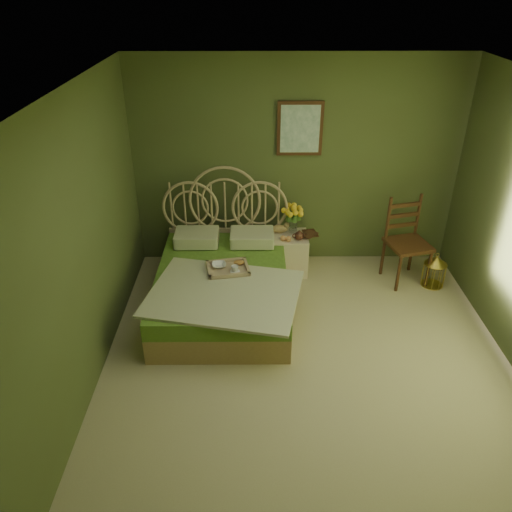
{
  "coord_description": "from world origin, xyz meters",
  "views": [
    {
      "loc": [
        -0.53,
        -3.6,
        3.37
      ],
      "look_at": [
        -0.5,
        1.0,
        0.73
      ],
      "focal_mm": 35.0,
      "sensor_mm": 36.0,
      "label": 1
    }
  ],
  "objects_px": {
    "bed": "(223,283)",
    "chair": "(407,235)",
    "birdcage": "(434,271)",
    "nightstand": "(290,246)"
  },
  "relations": [
    {
      "from": "bed",
      "to": "chair",
      "type": "xyz_separation_m",
      "value": [
        2.22,
        0.61,
        0.29
      ]
    },
    {
      "from": "chair",
      "to": "birdcage",
      "type": "relative_size",
      "value": 2.61
    },
    {
      "from": "bed",
      "to": "birdcage",
      "type": "distance_m",
      "value": 2.58
    },
    {
      "from": "bed",
      "to": "chair",
      "type": "relative_size",
      "value": 2.05
    },
    {
      "from": "bed",
      "to": "chair",
      "type": "height_order",
      "value": "bed"
    },
    {
      "from": "bed",
      "to": "nightstand",
      "type": "xyz_separation_m",
      "value": [
        0.81,
        0.79,
        0.05
      ]
    },
    {
      "from": "nightstand",
      "to": "birdcage",
      "type": "distance_m",
      "value": 1.78
    },
    {
      "from": "birdcage",
      "to": "chair",
      "type": "bearing_deg",
      "value": 148.25
    },
    {
      "from": "nightstand",
      "to": "chair",
      "type": "height_order",
      "value": "chair"
    },
    {
      "from": "bed",
      "to": "nightstand",
      "type": "height_order",
      "value": "bed"
    }
  ]
}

